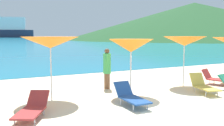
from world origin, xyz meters
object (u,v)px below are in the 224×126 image
Objects in this scene: umbrella_3 at (184,41)px; umbrella_2 at (131,46)px; lounge_chair_1 at (203,85)px; lounge_chair_4 at (32,108)px; lounge_chair_0 at (218,78)px; lounge_chair_6 at (131,96)px; cruise_ship at (1,28)px; umbrella_1 at (50,43)px; beachgoer_1 at (107,68)px.

umbrella_2 is at bearing -172.52° from umbrella_3.
lounge_chair_4 is at bearing -166.54° from lounge_chair_1.
lounge_chair_6 is (-5.45, -1.11, 0.00)m from lounge_chair_0.
lounge_chair_1 is (-0.32, -1.50, -1.74)m from umbrella_3.
lounge_chair_4 is 3.15m from lounge_chair_6.
lounge_chair_6 is 250.41m from cruise_ship.
cruise_ship reaches higher than umbrella_1.
lounge_chair_4 is at bearing -1.86° from beachgoer_1.
umbrella_3 is 0.04× the size of cruise_ship.
lounge_chair_6 is at bearing -162.80° from lounge_chair_1.
lounge_chair_4 is at bearing -165.32° from umbrella_2.
umbrella_1 is at bearing 178.26° from umbrella_3.
lounge_chair_0 is at bearing -2.11° from umbrella_2.
umbrella_1 reaches higher than lounge_chair_0.
cruise_ship reaches higher than umbrella_3.
umbrella_3 is 1.29× the size of beachgoer_1.
lounge_chair_0 is at bearing -20.04° from umbrella_3.
lounge_chair_4 is (-8.59, -0.85, -0.04)m from lounge_chair_0.
cruise_ship is (10.45, 248.74, 6.45)m from umbrella_2.
cruise_ship is at bearing 69.31° from lounge_chair_0.
umbrella_3 is 2.43m from lounge_chair_0.
lounge_chair_0 reaches higher than lounge_chair_6.
lounge_chair_6 is 0.91× the size of beachgoer_1.
lounge_chair_0 is (4.68, -0.17, -1.62)m from umbrella_2.
lounge_chair_6 is at bearing 44.25° from beachgoer_1.
umbrella_1 is at bearing 141.17° from lounge_chair_6.
lounge_chair_6 is at bearing -79.03° from cruise_ship.
lounge_chair_0 is at bearing -77.79° from cruise_ship.
lounge_chair_1 reaches higher than lounge_chair_0.
lounge_chair_0 is 1.06× the size of lounge_chair_1.
lounge_chair_4 is 4.40m from beachgoer_1.
umbrella_3 is 1.41× the size of lounge_chair_0.
lounge_chair_6 is 0.03× the size of cruise_ship.
cruise_ship is (13.41, 248.15, 6.30)m from umbrella_1.
lounge_chair_6 is (3.13, -0.26, 0.05)m from lounge_chair_4.
lounge_chair_0 is at bearing 13.32° from lounge_chair_6.
cruise_ship is at bearing 88.30° from umbrella_3.
lounge_chair_0 is at bearing 125.62° from beachgoer_1.
beachgoer_1 is at bearing -78.95° from cruise_ship.
beachgoer_1 is at bearing 82.48° from lounge_chair_6.
umbrella_1 is at bearing -79.55° from cruise_ship.
lounge_chair_1 is at bearing 27.66° from lounge_chair_4.
umbrella_3 is 1.49× the size of lounge_chair_1.
umbrella_1 is 248.59m from cruise_ship.
umbrella_2 is (2.96, -0.59, -0.15)m from umbrella_1.
umbrella_3 is 248.52m from cruise_ship.
umbrella_2 is at bearing 60.76° from lounge_chair_6.
lounge_chair_1 is 0.88× the size of lounge_chair_4.
cruise_ship is at bearing 114.95° from lounge_chair_4.
lounge_chair_1 is at bearing -173.61° from lounge_chair_0.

